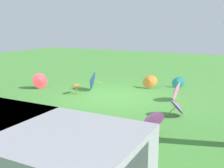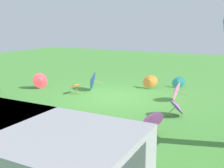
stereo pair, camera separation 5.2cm
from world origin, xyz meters
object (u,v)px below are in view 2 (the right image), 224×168
object	(u,v)px
parasol_pink_1	(152,118)
parasol_orange_1	(75,86)
parasol_blue_0	(91,80)
parasol_teal_0	(178,82)
parasol_purple_0	(177,106)
parasol_red_0	(41,81)
parasol_pink_0	(175,91)
parasol_orange_0	(150,81)

from	to	relation	value
parasol_pink_1	parasol_orange_1	bearing A→B (deg)	-30.73
parasol_blue_0	parasol_teal_0	bearing A→B (deg)	-144.60
parasol_purple_0	parasol_red_0	bearing A→B (deg)	-8.12
parasol_purple_0	parasol_red_0	world-z (taller)	parasol_red_0
parasol_pink_1	parasol_orange_1	xyz separation A→B (m)	(4.68, -2.78, -0.07)
parasol_teal_0	parasol_blue_0	bearing A→B (deg)	35.40
parasol_pink_1	parasol_red_0	world-z (taller)	parasol_red_0
parasol_blue_0	parasol_red_0	bearing A→B (deg)	21.32
parasol_pink_0	parasol_blue_0	distance (m)	4.00
parasol_pink_0	parasol_orange_1	xyz separation A→B (m)	(4.27, 0.99, -0.03)
parasol_pink_0	parasol_teal_0	size ratio (longest dim) A/B	1.06
parasol_pink_1	parasol_purple_0	size ratio (longest dim) A/B	0.97
parasol_pink_0	parasol_pink_1	world-z (taller)	parasol_pink_0
parasol_orange_0	parasol_orange_1	bearing A→B (deg)	44.77
parasol_blue_0	parasol_pink_1	bearing A→B (deg)	139.86
parasol_blue_0	parasol_orange_1	distance (m)	0.98
parasol_pink_1	parasol_purple_0	bearing A→B (deg)	-96.33
parasol_pink_0	parasol_red_0	xyz separation A→B (m)	(6.32, 0.96, -0.00)
parasol_red_0	parasol_blue_0	bearing A→B (deg)	-158.68
parasol_pink_0	parasol_purple_0	bearing A→B (deg)	107.51
parasol_pink_0	parasol_purple_0	size ratio (longest dim) A/B	0.89
parasol_orange_1	parasol_blue_0	bearing A→B (deg)	-105.82
parasol_pink_1	parasol_orange_0	xyz separation A→B (m)	(2.11, -5.33, -0.05)
parasol_pink_1	parasol_purple_0	xyz separation A→B (m)	(-0.20, -1.83, -0.08)
parasol_blue_0	parasol_red_0	distance (m)	2.48
parasol_teal_0	parasol_orange_0	distance (m)	1.44
parasol_pink_0	parasol_orange_1	size ratio (longest dim) A/B	1.21
parasol_pink_0	parasol_orange_0	size ratio (longest dim) A/B	1.05
parasol_purple_0	parasol_pink_1	bearing A→B (deg)	83.67
parasol_pink_0	parasol_blue_0	xyz separation A→B (m)	(4.00, 0.05, 0.06)
parasol_orange_1	parasol_red_0	size ratio (longest dim) A/B	0.77
parasol_teal_0	parasol_red_0	world-z (taller)	parasol_red_0
parasol_purple_0	parasol_orange_1	distance (m)	4.97
parasol_pink_1	parasol_blue_0	world-z (taller)	parasol_blue_0
parasol_purple_0	parasol_orange_1	world-z (taller)	parasol_purple_0
parasol_orange_0	parasol_orange_1	world-z (taller)	parasol_orange_0
parasol_orange_0	parasol_pink_1	bearing A→B (deg)	111.59
parasol_pink_1	parasol_orange_1	distance (m)	5.44
parasol_pink_0	parasol_orange_1	world-z (taller)	parasol_pink_0
parasol_pink_1	parasol_orange_1	world-z (taller)	parasol_pink_1
parasol_teal_0	parasol_pink_0	bearing A→B (deg)	102.59
parasol_orange_1	parasol_red_0	bearing A→B (deg)	-1.01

